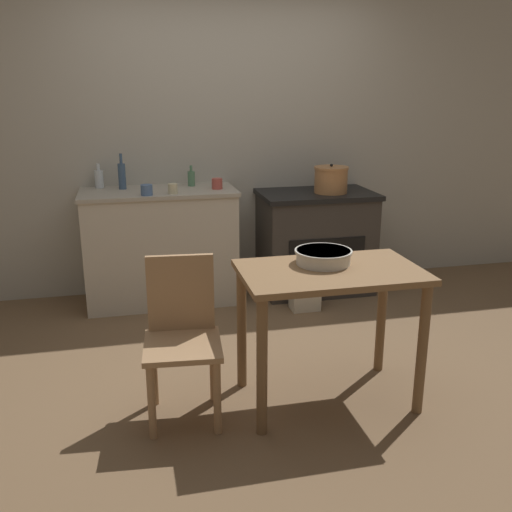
# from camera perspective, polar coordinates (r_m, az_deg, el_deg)

# --- Properties ---
(ground_plane) EXTENTS (14.00, 14.00, 0.00)m
(ground_plane) POSITION_cam_1_polar(r_m,az_deg,el_deg) (3.80, 1.29, -10.40)
(ground_plane) COLOR brown
(wall_back) EXTENTS (8.00, 0.07, 2.55)m
(wall_back) POSITION_cam_1_polar(r_m,az_deg,el_deg) (4.95, -3.23, 11.41)
(wall_back) COLOR #B2AD9E
(wall_back) RESTS_ON ground_plane
(counter_cabinet) EXTENTS (1.23, 0.59, 0.93)m
(counter_cabinet) POSITION_cam_1_polar(r_m,az_deg,el_deg) (4.72, -9.49, 0.97)
(counter_cabinet) COLOR beige
(counter_cabinet) RESTS_ON ground_plane
(stove) EXTENTS (0.96, 0.64, 0.87)m
(stove) POSITION_cam_1_polar(r_m,az_deg,el_deg) (4.96, 5.94, 1.47)
(stove) COLOR #38332D
(stove) RESTS_ON ground_plane
(work_table) EXTENTS (0.98, 0.60, 0.78)m
(work_table) POSITION_cam_1_polar(r_m,az_deg,el_deg) (3.14, 7.38, -3.74)
(work_table) COLOR olive
(work_table) RESTS_ON ground_plane
(chair) EXTENTS (0.44, 0.44, 0.87)m
(chair) POSITION_cam_1_polar(r_m,az_deg,el_deg) (3.08, -7.39, -7.70)
(chair) COLOR #A87F56
(chair) RESTS_ON ground_plane
(flour_sack) EXTENTS (0.23, 0.16, 0.32)m
(flour_sack) POSITION_cam_1_polar(r_m,az_deg,el_deg) (4.57, 4.92, -3.43)
(flour_sack) COLOR beige
(flour_sack) RESTS_ON ground_plane
(stock_pot) EXTENTS (0.29, 0.29, 0.24)m
(stock_pot) POSITION_cam_1_polar(r_m,az_deg,el_deg) (4.82, 7.50, 7.58)
(stock_pot) COLOR #B77A47
(stock_pot) RESTS_ON stove
(mixing_bowl_large) EXTENTS (0.32, 0.32, 0.08)m
(mixing_bowl_large) POSITION_cam_1_polar(r_m,az_deg,el_deg) (3.17, 6.74, -0.00)
(mixing_bowl_large) COLOR silver
(mixing_bowl_large) RESTS_ON work_table
(bottle_far_left) EXTENTS (0.06, 0.06, 0.28)m
(bottle_far_left) POSITION_cam_1_polar(r_m,az_deg,el_deg) (4.70, -13.26, 7.85)
(bottle_far_left) COLOR #3D5675
(bottle_far_left) RESTS_ON counter_cabinet
(bottle_left) EXTENTS (0.07, 0.07, 0.20)m
(bottle_left) POSITION_cam_1_polar(r_m,az_deg,el_deg) (4.81, -15.43, 7.48)
(bottle_left) COLOR silver
(bottle_left) RESTS_ON counter_cabinet
(bottle_mid_left) EXTENTS (0.06, 0.06, 0.17)m
(bottle_mid_left) POSITION_cam_1_polar(r_m,az_deg,el_deg) (4.76, -6.49, 7.75)
(bottle_mid_left) COLOR #517F5B
(bottle_mid_left) RESTS_ON counter_cabinet
(cup_center_left) EXTENTS (0.09, 0.09, 0.08)m
(cup_center_left) POSITION_cam_1_polar(r_m,az_deg,el_deg) (4.60, -3.91, 7.23)
(cup_center_left) COLOR #B74C42
(cup_center_left) RESTS_ON counter_cabinet
(cup_center) EXTENTS (0.09, 0.09, 0.08)m
(cup_center) POSITION_cam_1_polar(r_m,az_deg,el_deg) (4.40, -10.88, 6.50)
(cup_center) COLOR #4C6B99
(cup_center) RESTS_ON counter_cabinet
(cup_center_right) EXTENTS (0.07, 0.07, 0.08)m
(cup_center_right) POSITION_cam_1_polar(r_m,az_deg,el_deg) (4.43, -8.33, 6.68)
(cup_center_right) COLOR beige
(cup_center_right) RESTS_ON counter_cabinet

